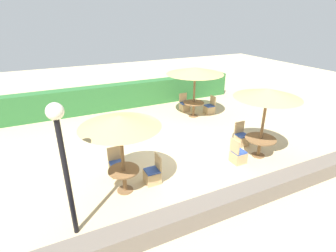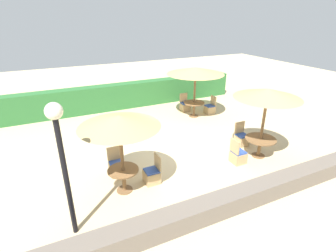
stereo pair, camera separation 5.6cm
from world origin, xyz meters
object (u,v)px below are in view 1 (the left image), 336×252
Objects in this scene: parasol_front_left at (120,122)px; parasol_front_right at (268,94)px; round_table_front_left at (124,175)px; parasol_back_right at (195,71)px; lamp_post at (61,147)px; round_table_back_right at (194,105)px; patio_chair_back_right_east at (209,109)px; patio_chair_front_right_north at (241,139)px; patio_chair_front_left_east at (153,175)px; round_table_front_right at (260,142)px; patio_chair_front_right_west at (238,156)px; patio_chair_back_right_north at (184,106)px; patio_chair_front_left_north at (117,167)px.

parasol_front_right reaches higher than parasol_front_left.
round_table_front_left is 6.95m from parasol_back_right.
lamp_post is 8.58m from parasol_back_right.
round_table_back_right is 1.04m from patio_chair_back_right_east.
lamp_post is at bearing 126.01° from patio_chair_back_right_east.
patio_chair_front_right_north is at bearing 166.26° from patio_chair_back_right_east.
patio_chair_front_left_east is 1.00× the size of patio_chair_front_right_north.
parasol_front_right is (5.12, -0.14, 1.86)m from round_table_front_left.
patio_chair_front_right_west is at bearing -178.07° from round_table_front_right.
round_table_front_right is (6.68, 0.91, -1.77)m from lamp_post.
patio_chair_back_right_north is (0.01, 0.96, -2.09)m from parasol_back_right.
patio_chair_front_right_west is at bearing -2.39° from parasol_front_left.
parasol_back_right is (5.03, 4.45, 1.81)m from round_table_front_left.
parasol_front_left is 2.61× the size of patio_chair_back_right_east.
parasol_front_right is at bearing 91.93° from patio_chair_front_right_west.
round_table_front_left is (1.56, 1.05, -1.80)m from lamp_post.
parasol_front_right is 2.78× the size of patio_chair_back_right_east.
round_table_front_right is at bearing -1.53° from round_table_front_left.
lamp_post is 1.88m from parasol_front_left.
parasol_back_right reaches higher than patio_chair_front_left_north.
patio_chair_front_right_west is 4.72m from round_table_back_right.
patio_chair_front_right_west is 5.01m from patio_chair_back_right_east.
patio_chair_front_right_west is at bearing -2.39° from round_table_front_left.
patio_chair_front_left_east is at bearing 134.17° from patio_chair_front_left_north.
round_table_front_left reaches higher than round_table_front_right.
parasol_front_left is 6.92m from round_table_back_right.
parasol_front_left is 5.13m from parasol_front_right.
patio_chair_front_left_north is 1.28m from patio_chair_front_left_east.
patio_chair_front_right_west is 0.33× the size of parasol_back_right.
patio_chair_back_right_north is (5.04, 5.40, -1.99)m from parasol_front_left.
parasol_front_right reaches higher than patio_chair_front_left_east.
patio_chair_back_right_east is (0.88, 3.60, 0.00)m from patio_chair_front_right_north.
parasol_back_right is at bearing -145.09° from patio_chair_front_left_north.
patio_chair_front_left_east is 4.30m from patio_chair_front_right_north.
patio_chair_front_left_east is 6.38m from parasol_back_right.
patio_chair_front_left_north is 6.70m from patio_chair_back_right_north.
patio_chair_front_right_west is at bearing 157.59° from patio_chair_back_right_east.
parasol_back_right is at bearing -153.43° from round_table_back_right.
patio_chair_front_left_east is (0.89, -0.92, 0.00)m from patio_chair_front_left_north.
round_table_back_right reaches higher than round_table_front_right.
round_table_front_left is at bearing 178.47° from parasol_front_right.
patio_chair_front_right_north is at bearing 88.82° from round_table_front_right.
patio_chair_back_right_east is at bearing 36.01° from lamp_post.
parasol_front_left is 7.65m from patio_chair_back_right_north.
patio_chair_front_left_north and patio_chair_front_right_north have the same top height.
parasol_front_right is 2.78× the size of patio_chair_back_right_north.
lamp_post reaches higher than patio_chair_front_right_north.
patio_chair_front_right_west is at bearing -178.07° from parasol_front_right.
patio_chair_front_left_north and patio_chair_front_right_west have the same top height.
round_table_front_left is 0.98× the size of patio_chair_front_right_north.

